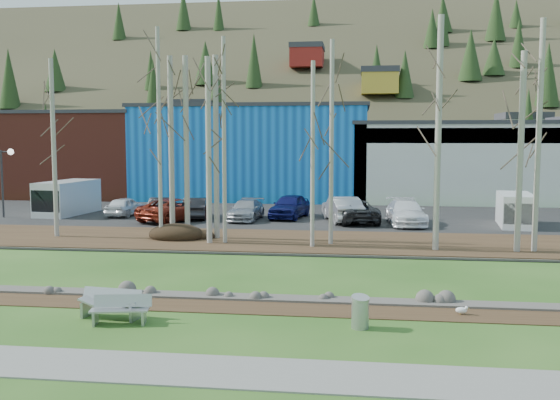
# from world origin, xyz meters

# --- Properties ---
(ground) EXTENTS (200.00, 200.00, 0.00)m
(ground) POSITION_xyz_m (0.00, 0.00, 0.00)
(ground) COLOR #244E16
(ground) RESTS_ON ground
(footpath) EXTENTS (80.00, 2.00, 0.04)m
(footpath) POSITION_xyz_m (0.00, -3.50, 0.02)
(footpath) COLOR slate
(footpath) RESTS_ON ground
(dirt_strip) EXTENTS (80.00, 1.80, 0.03)m
(dirt_strip) POSITION_xyz_m (0.00, 2.10, 0.01)
(dirt_strip) COLOR #382616
(dirt_strip) RESTS_ON ground
(near_bank_rocks) EXTENTS (80.00, 0.80, 0.50)m
(near_bank_rocks) POSITION_xyz_m (0.00, 3.10, 0.00)
(near_bank_rocks) COLOR #47423D
(near_bank_rocks) RESTS_ON ground
(river) EXTENTS (80.00, 8.00, 0.90)m
(river) POSITION_xyz_m (0.00, 7.20, 0.00)
(river) COLOR black
(river) RESTS_ON ground
(far_bank_rocks) EXTENTS (80.00, 0.80, 0.46)m
(far_bank_rocks) POSITION_xyz_m (0.00, 11.30, 0.00)
(far_bank_rocks) COLOR #47423D
(far_bank_rocks) RESTS_ON ground
(far_bank) EXTENTS (80.00, 7.00, 0.15)m
(far_bank) POSITION_xyz_m (0.00, 14.50, 0.07)
(far_bank) COLOR #382616
(far_bank) RESTS_ON ground
(parking_lot) EXTENTS (80.00, 14.00, 0.14)m
(parking_lot) POSITION_xyz_m (0.00, 25.00, 0.07)
(parking_lot) COLOR black
(parking_lot) RESTS_ON ground
(building_brick) EXTENTS (16.32, 12.24, 7.80)m
(building_brick) POSITION_xyz_m (-24.00, 39.00, 3.91)
(building_brick) COLOR brown
(building_brick) RESTS_ON ground
(building_blue) EXTENTS (20.40, 12.24, 8.30)m
(building_blue) POSITION_xyz_m (-6.00, 39.00, 4.16)
(building_blue) COLOR #1050AA
(building_blue) RESTS_ON ground
(building_white) EXTENTS (18.36, 12.24, 6.80)m
(building_white) POSITION_xyz_m (12.00, 38.98, 3.41)
(building_white) COLOR silver
(building_white) RESTS_ON ground
(hillside) EXTENTS (160.00, 72.00, 35.00)m
(hillside) POSITION_xyz_m (0.00, 84.00, 17.50)
(hillside) COLOR #33301D
(hillside) RESTS_ON ground
(bench_intact) EXTENTS (1.75, 0.81, 0.84)m
(bench_intact) POSITION_xyz_m (-3.40, -0.15, 0.42)
(bench_intact) COLOR #A0A3A5
(bench_intact) RESTS_ON ground
(bench_damaged) EXTENTS (2.00, 0.87, 0.86)m
(bench_damaged) POSITION_xyz_m (-3.93, 0.41, 0.44)
(bench_damaged) COLOR #A0A3A5
(bench_damaged) RESTS_ON ground
(litter_bin) EXTENTS (0.66, 0.66, 0.86)m
(litter_bin) POSITION_xyz_m (3.56, 0.30, 0.43)
(litter_bin) COLOR #A0A3A5
(litter_bin) RESTS_ON ground
(seagull) EXTENTS (0.41, 0.19, 0.30)m
(seagull) POSITION_xyz_m (6.66, 2.03, 0.17)
(seagull) COLOR gold
(seagull) RESTS_ON ground
(dirt_mound) EXTENTS (2.93, 2.07, 0.57)m
(dirt_mound) POSITION_xyz_m (-6.08, 14.28, 0.44)
(dirt_mound) COLOR black
(dirt_mound) RESTS_ON far_bank
(birch_0) EXTENTS (0.24, 0.24, 9.43)m
(birch_0) POSITION_xyz_m (-12.70, 14.20, 4.87)
(birch_0) COLOR #AEA79C
(birch_0) RESTS_ON far_bank
(birch_1) EXTENTS (0.21, 0.21, 10.89)m
(birch_1) POSITION_xyz_m (-6.78, 13.91, 5.59)
(birch_1) COLOR #AEA79C
(birch_1) RESTS_ON far_bank
(birch_2) EXTENTS (0.29, 0.29, 9.54)m
(birch_2) POSITION_xyz_m (-4.00, 14.78, 4.92)
(birch_2) COLOR #AEA79C
(birch_2) RESTS_ON far_bank
(birch_3) EXTENTS (0.20, 0.20, 10.25)m
(birch_3) POSITION_xyz_m (-3.25, 13.38, 5.28)
(birch_3) COLOR #AEA79C
(birch_3) RESTS_ON far_bank
(birch_4) EXTENTS (0.28, 0.28, 9.27)m
(birch_4) POSITION_xyz_m (-4.01, 13.18, 4.78)
(birch_4) COLOR #AEA79C
(birch_4) RESTS_ON far_bank
(birch_5) EXTENTS (0.22, 0.22, 10.04)m
(birch_5) POSITION_xyz_m (2.08, 13.65, 5.17)
(birch_5) COLOR #AEA79C
(birch_5) RESTS_ON far_bank
(birch_6) EXTENTS (0.21, 0.21, 8.93)m
(birch_6) POSITION_xyz_m (1.23, 12.76, 4.61)
(birch_6) COLOR #AEA79C
(birch_6) RESTS_ON far_bank
(birch_7) EXTENTS (0.29, 0.29, 10.88)m
(birch_7) POSITION_xyz_m (7.09, 12.60, 5.59)
(birch_7) COLOR #AEA79C
(birch_7) RESTS_ON far_bank
(birch_8) EXTENTS (0.28, 0.28, 9.21)m
(birch_8) POSITION_xyz_m (10.81, 12.66, 4.75)
(birch_8) COLOR #AEA79C
(birch_8) RESTS_ON far_bank
(birch_9) EXTENTS (0.25, 0.25, 10.68)m
(birch_9) POSITION_xyz_m (11.64, 12.85, 5.49)
(birch_9) COLOR #AEA79C
(birch_9) RESTS_ON far_bank
(birch_10) EXTENTS (0.29, 0.29, 9.54)m
(birch_10) POSITION_xyz_m (-5.60, 14.78, 4.92)
(birch_10) COLOR #AEA79C
(birch_10) RESTS_ON far_bank
(birch_11) EXTENTS (0.29, 0.29, 9.54)m
(birch_11) POSITION_xyz_m (-6.42, 14.78, 4.92)
(birch_11) COLOR #AEA79C
(birch_11) RESTS_ON far_bank
(street_lamp) EXTENTS (1.74, 0.50, 4.57)m
(street_lamp) POSITION_xyz_m (-20.09, 21.34, 3.73)
(street_lamp) COLOR #262628
(street_lamp) RESTS_ON parking_lot
(car_0) EXTENTS (1.83, 3.89, 1.29)m
(car_0) POSITION_xyz_m (-12.33, 23.14, 0.78)
(car_0) COLOR white
(car_0) RESTS_ON parking_lot
(car_1) EXTENTS (2.17, 4.37, 1.38)m
(car_1) POSITION_xyz_m (-7.23, 22.55, 0.83)
(car_1) COLOR black
(car_1) RESTS_ON parking_lot
(car_2) EXTENTS (4.54, 5.81, 1.47)m
(car_2) POSITION_xyz_m (-8.16, 21.03, 0.87)
(car_2) COLOR maroon
(car_2) RESTS_ON parking_lot
(car_3) EXTENTS (2.03, 4.53, 1.29)m
(car_3) POSITION_xyz_m (-3.79, 22.13, 0.78)
(car_3) COLOR #989AA0
(car_3) RESTS_ON parking_lot
(car_4) EXTENTS (2.66, 4.89, 1.58)m
(car_4) POSITION_xyz_m (-1.10, 23.44, 0.93)
(car_4) COLOR #111556
(car_4) RESTS_ON parking_lot
(car_5) EXTENTS (2.94, 5.17, 1.61)m
(car_5) POSITION_xyz_m (2.41, 22.06, 0.95)
(car_5) COLOR #B8B8BB
(car_5) RESTS_ON parking_lot
(car_6) EXTENTS (3.33, 5.50, 1.43)m
(car_6) POSITION_xyz_m (3.22, 21.89, 0.85)
(car_6) COLOR #2B2B2D
(car_6) RESTS_ON parking_lot
(car_7) EXTENTS (2.50, 5.32, 1.50)m
(car_7) POSITION_xyz_m (6.30, 21.32, 0.89)
(car_7) COLOR white
(car_7) RESTS_ON parking_lot
(car_8) EXTENTS (2.17, 4.37, 1.38)m
(car_8) POSITION_xyz_m (-9.50, 22.55, 0.83)
(car_8) COLOR black
(car_8) RESTS_ON parking_lot
(van_white) EXTENTS (2.35, 4.64, 1.95)m
(van_white) POSITION_xyz_m (12.79, 21.36, 1.11)
(van_white) COLOR white
(van_white) RESTS_ON parking_lot
(van_grey) EXTENTS (2.72, 5.47, 2.31)m
(van_grey) POSITION_xyz_m (-16.68, 23.36, 1.29)
(van_grey) COLOR silver
(van_grey) RESTS_ON parking_lot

